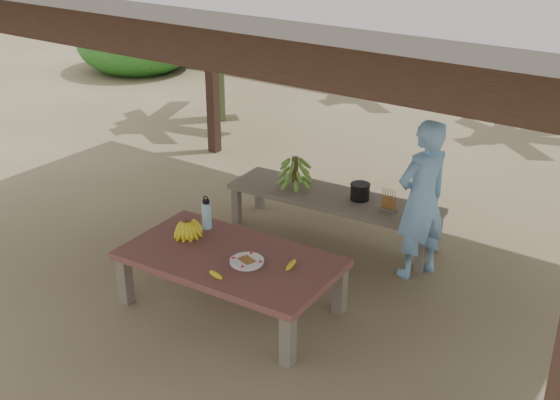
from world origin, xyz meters
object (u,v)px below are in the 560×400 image
Objects in this scene: bench at (333,201)px; cooking_pot at (360,192)px; work_table at (230,262)px; plate at (247,262)px; ripe_banana_bunch at (187,227)px; woman at (422,200)px; water_flask at (207,215)px.

cooking_pot is at bearing 13.14° from bench.
plate reaches higher than work_table.
ripe_banana_bunch is at bearing -113.83° from bench.
cooking_pot is 0.86m from woman.
bench is at bearing 69.68° from water_flask.
bench is 7.98× the size of plate.
ripe_banana_bunch reaches higher than plate.
woman is (1.04, -0.21, 0.36)m from bench.
bench is at bearing 96.33° from plate.
woman is at bearing 59.76° from plate.
bench is at bearing -77.49° from woman.
work_table is 0.21m from plate.
work_table is at bearing -12.16° from woman.
work_table is 5.83× the size of water_flask.
water_flask is 1.63m from cooking_pot.
woman reaches higher than cooking_pot.
cooking_pot is (0.26, 0.08, 0.14)m from bench.
plate is (0.74, -0.10, -0.07)m from ripe_banana_bunch.
plate is 0.19× the size of woman.
ripe_banana_bunch reaches higher than bench.
bench is 1.69m from plate.
work_table is 0.60m from water_flask.
ripe_banana_bunch is 0.18× the size of woman.
work_table is at bearing -29.94° from water_flask.
woman reaches higher than work_table.
cooking_pot reaches higher than bench.
woman is (1.54, 1.15, 0.12)m from water_flask.
water_flask is 0.21× the size of woman.
plate is 1.75m from cooking_pot.
plate is (0.19, -1.67, 0.12)m from bench.
water_flask reaches higher than plate.
ripe_banana_bunch is at bearing -102.96° from water_flask.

